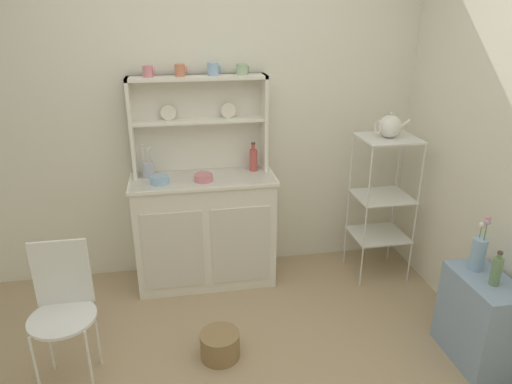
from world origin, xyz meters
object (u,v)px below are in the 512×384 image
(floor_basket, at_px, (220,345))
(utensil_jar, at_px, (148,169))
(side_shelf_blue, at_px, (479,320))
(oil_bottle, at_px, (496,271))
(hutch_cabinet, at_px, (205,229))
(bakers_rack, at_px, (383,190))
(bowl_mixing_large, at_px, (159,180))
(jam_bottle, at_px, (253,159))
(hutch_shelf_unit, at_px, (199,117))
(wire_chair, at_px, (63,302))
(porcelain_teapot, at_px, (390,126))
(cup_rose_0, at_px, (148,71))
(flower_vase, at_px, (479,251))

(floor_basket, xyz_separation_m, utensil_jar, (-0.40, 0.98, 0.84))
(side_shelf_blue, bearing_deg, oil_bottle, -90.00)
(hutch_cabinet, distance_m, oil_bottle, 1.98)
(bakers_rack, xyz_separation_m, utensil_jar, (-1.74, 0.21, 0.20))
(bowl_mixing_large, distance_m, jam_bottle, 0.72)
(bakers_rack, distance_m, side_shelf_blue, 1.15)
(bowl_mixing_large, height_order, jam_bottle, jam_bottle)
(hutch_shelf_unit, relative_size, oil_bottle, 4.73)
(hutch_shelf_unit, bearing_deg, wire_chair, -128.13)
(bowl_mixing_large, xyz_separation_m, porcelain_teapot, (1.66, -0.06, 0.33))
(cup_rose_0, bearing_deg, oil_bottle, -35.97)
(flower_vase, bearing_deg, porcelain_teapot, 101.04)
(side_shelf_blue, bearing_deg, porcelain_teapot, 99.79)
(bakers_rack, bearing_deg, oil_bottle, -80.72)
(side_shelf_blue, height_order, utensil_jar, utensil_jar)
(jam_bottle, bearing_deg, floor_basket, -111.20)
(flower_vase, bearing_deg, wire_chair, 176.32)
(hutch_cabinet, height_order, utensil_jar, utensil_jar)
(bakers_rack, relative_size, side_shelf_blue, 2.02)
(hutch_shelf_unit, distance_m, bowl_mixing_large, 0.55)
(flower_vase, bearing_deg, jam_bottle, 134.86)
(floor_basket, bearing_deg, utensil_jar, 112.14)
(wire_chair, bearing_deg, floor_basket, 21.23)
(hutch_cabinet, relative_size, utensil_jar, 4.26)
(hutch_cabinet, xyz_separation_m, jam_bottle, (0.39, 0.09, 0.51))
(side_shelf_blue, distance_m, bowl_mixing_large, 2.23)
(cup_rose_0, height_order, utensil_jar, cup_rose_0)
(utensil_jar, bearing_deg, porcelain_teapot, -6.99)
(floor_basket, relative_size, bowl_mixing_large, 1.84)
(cup_rose_0, distance_m, jam_bottle, 0.98)
(side_shelf_blue, relative_size, utensil_jar, 2.26)
(cup_rose_0, xyz_separation_m, utensil_jar, (-0.06, -0.04, -0.69))
(wire_chair, bearing_deg, bakers_rack, 39.73)
(jam_bottle, bearing_deg, bakers_rack, -12.97)
(hutch_shelf_unit, height_order, porcelain_teapot, hutch_shelf_unit)
(jam_bottle, distance_m, porcelain_teapot, 1.02)
(bakers_rack, relative_size, porcelain_teapot, 4.43)
(flower_vase, bearing_deg, utensil_jar, 149.30)
(flower_vase, bearing_deg, hutch_cabinet, 145.25)
(bakers_rack, bearing_deg, hutch_shelf_unit, 167.52)
(side_shelf_blue, height_order, bowl_mixing_large, bowl_mixing_large)
(bakers_rack, bearing_deg, flower_vase, -79.06)
(hutch_cabinet, distance_m, bakers_rack, 1.39)
(wire_chair, height_order, oil_bottle, wire_chair)
(hutch_shelf_unit, distance_m, flower_vase, 2.05)
(bakers_rack, bearing_deg, utensil_jar, 173.02)
(hutch_shelf_unit, xyz_separation_m, flower_vase, (1.53, -1.23, -0.59))
(bakers_rack, height_order, flower_vase, bakers_rack)
(utensil_jar, relative_size, flower_vase, 0.70)
(wire_chair, bearing_deg, oil_bottle, 12.63)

